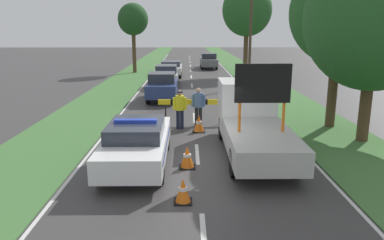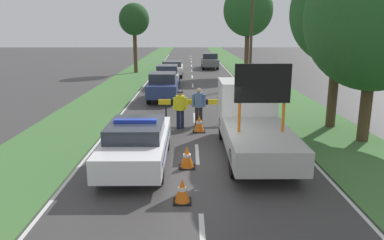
{
  "view_description": "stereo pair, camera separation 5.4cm",
  "coord_description": "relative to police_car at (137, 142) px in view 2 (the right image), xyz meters",
  "views": [
    {
      "loc": [
        -0.32,
        -11.32,
        4.15
      ],
      "look_at": [
        -0.17,
        1.26,
        1.1
      ],
      "focal_mm": 35.0,
      "sensor_mm": 36.0,
      "label": 1
    },
    {
      "loc": [
        -0.27,
        -11.32,
        4.15
      ],
      "look_at": [
        -0.17,
        1.26,
        1.1
      ],
      "focal_mm": 35.0,
      "sensor_mm": 36.0,
      "label": 2
    }
  ],
  "objects": [
    {
      "name": "queued_car_van_white",
      "position": [
        0.08,
        22.89,
        0.02
      ],
      "size": [
        1.9,
        4.5,
        1.39
      ],
      "rotation": [
        0.0,
        0.0,
        3.14
      ],
      "color": "silver",
      "rests_on": "ground"
    },
    {
      "name": "police_officer",
      "position": [
        1.25,
        4.4,
        0.24
      ],
      "size": [
        0.59,
        0.38,
        1.65
      ],
      "rotation": [
        0.0,
        0.0,
        2.68
      ],
      "color": "#191E38",
      "rests_on": "ground"
    },
    {
      "name": "queued_car_sedan_silver",
      "position": [
        -0.0,
        16.95,
        0.06
      ],
      "size": [
        1.71,
        4.39,
        1.57
      ],
      "rotation": [
        0.0,
        0.0,
        3.14
      ],
      "color": "#B2B2B7",
      "rests_on": "ground"
    },
    {
      "name": "grass_verge_right",
      "position": [
        7.4,
        20.16,
        -0.72
      ],
      "size": [
        3.38,
        120.0,
        0.03
      ],
      "color": "#427038",
      "rests_on": "ground"
    },
    {
      "name": "police_car",
      "position": [
        0.0,
        0.0,
        0.0
      ],
      "size": [
        1.85,
        4.93,
        1.5
      ],
      "rotation": [
        0.0,
        0.0,
        0.1
      ],
      "color": "white",
      "rests_on": "ground"
    },
    {
      "name": "queued_car_hatch_blue",
      "position": [
        0.05,
        11.19,
        0.1
      ],
      "size": [
        1.72,
        3.94,
        1.66
      ],
      "rotation": [
        0.0,
        0.0,
        3.14
      ],
      "color": "navy",
      "rests_on": "ground"
    },
    {
      "name": "traffic_cone_near_police",
      "position": [
        3.74,
        5.95,
        -0.39
      ],
      "size": [
        0.51,
        0.51,
        0.7
      ],
      "color": "black",
      "rests_on": "ground"
    },
    {
      "name": "traffic_cone_near_truck",
      "position": [
        2.04,
        3.9,
        -0.39
      ],
      "size": [
        0.51,
        0.51,
        0.7
      ],
      "color": "black",
      "rests_on": "ground"
    },
    {
      "name": "traffic_cone_centre_front",
      "position": [
        1.46,
        -2.66,
        -0.43
      ],
      "size": [
        0.45,
        0.45,
        0.62
      ],
      "color": "black",
      "rests_on": "ground"
    },
    {
      "name": "grass_verge_left",
      "position": [
        -3.59,
        20.16,
        -0.72
      ],
      "size": [
        3.38,
        120.0,
        0.03
      ],
      "color": "#427038",
      "rests_on": "ground"
    },
    {
      "name": "roadside_tree_near_left",
      "position": [
        6.93,
        23.66,
        5.09
      ],
      "size": [
        4.43,
        4.43,
        8.18
      ],
      "color": "#4C3823",
      "rests_on": "ground"
    },
    {
      "name": "traffic_cone_behind_barrier",
      "position": [
        1.56,
        -0.27,
        -0.4
      ],
      "size": [
        0.5,
        0.5,
        0.68
      ],
      "color": "black",
      "rests_on": "ground"
    },
    {
      "name": "utility_pole",
      "position": [
        6.21,
        16.99,
        3.61
      ],
      "size": [
        1.2,
        0.2,
        8.46
      ],
      "color": "#473828",
      "rests_on": "ground"
    },
    {
      "name": "road_barrier",
      "position": [
        1.92,
        5.4,
        0.17
      ],
      "size": [
        3.35,
        0.08,
        1.09
      ],
      "rotation": [
        0.0,
        0.0,
        0.08
      ],
      "color": "black",
      "rests_on": "ground"
    },
    {
      "name": "roadside_tree_near_right",
      "position": [
        -3.62,
        25.82,
        4.31
      ],
      "size": [
        2.88,
        2.88,
        6.63
      ],
      "color": "#4C3823",
      "rests_on": "ground"
    },
    {
      "name": "roadside_tree_mid_left",
      "position": [
        7.79,
        4.64,
        4.08
      ],
      "size": [
        4.02,
        4.02,
        6.95
      ],
      "color": "#4C3823",
      "rests_on": "ground"
    },
    {
      "name": "work_truck",
      "position": [
        3.81,
        1.5,
        0.36
      ],
      "size": [
        2.01,
        6.12,
        3.18
      ],
      "rotation": [
        0.0,
        0.0,
        3.1
      ],
      "color": "white",
      "rests_on": "ground"
    },
    {
      "name": "roadside_tree_mid_right",
      "position": [
        8.23,
        2.48,
        3.81
      ],
      "size": [
        4.97,
        4.97,
        7.17
      ],
      "color": "#4C3823",
      "rests_on": "ground"
    },
    {
      "name": "queued_car_suv_grey",
      "position": [
        3.89,
        30.12,
        0.11
      ],
      "size": [
        1.76,
        4.67,
        1.65
      ],
      "rotation": [
        0.0,
        0.0,
        3.14
      ],
      "color": "slate",
      "rests_on": "ground"
    },
    {
      "name": "ground_plane",
      "position": [
        1.9,
        0.16,
        -0.74
      ],
      "size": [
        160.0,
        160.0,
        0.0
      ],
      "primitive_type": "plane",
      "color": "#3D3A3A"
    },
    {
      "name": "pedestrian_civilian",
      "position": [
        2.05,
        4.94,
        0.25
      ],
      "size": [
        0.6,
        0.38,
        1.69
      ],
      "rotation": [
        0.0,
        0.0,
        0.06
      ],
      "color": "#232326",
      "rests_on": "ground"
    },
    {
      "name": "lane_markings",
      "position": [
        1.9,
        18.68,
        -0.73
      ],
      "size": [
        7.51,
        70.38,
        0.01
      ],
      "color": "silver",
      "rests_on": "ground"
    }
  ]
}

